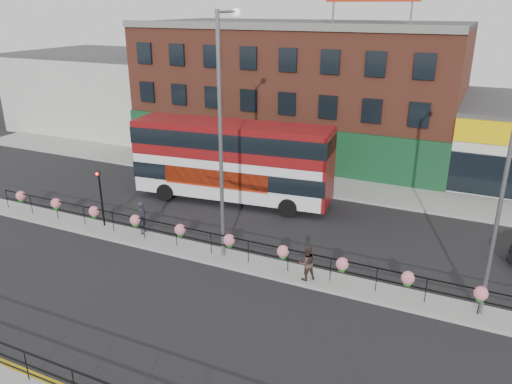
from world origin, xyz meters
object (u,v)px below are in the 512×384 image
at_px(pedestrian_a, 143,217).
at_px(pedestrian_b, 307,263).
at_px(lamp_column_east, 506,169).
at_px(lamp_column_west, 223,118).
at_px(double_decker_bus, 233,154).

height_order(pedestrian_a, pedestrian_b, pedestrian_a).
bearing_deg(lamp_column_east, pedestrian_b, -174.25).
height_order(pedestrian_b, lamp_column_east, lamp_column_east).
bearing_deg(lamp_column_west, lamp_column_east, -0.21).
height_order(double_decker_bus, pedestrian_a, double_decker_bus).
xyz_separation_m(double_decker_bus, lamp_column_west, (3.05, -6.61, 3.79)).
bearing_deg(pedestrian_a, lamp_column_east, -108.19).
height_order(double_decker_bus, pedestrian_b, double_decker_bus).
bearing_deg(pedestrian_b, pedestrian_a, -48.50).
distance_m(pedestrian_a, lamp_column_east, 17.30).
distance_m(double_decker_bus, pedestrian_b, 10.69).
height_order(pedestrian_a, lamp_column_west, lamp_column_west).
bearing_deg(lamp_column_east, pedestrian_a, 179.46).
relative_size(pedestrian_b, lamp_column_east, 0.16).
distance_m(double_decker_bus, pedestrian_a, 7.08).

